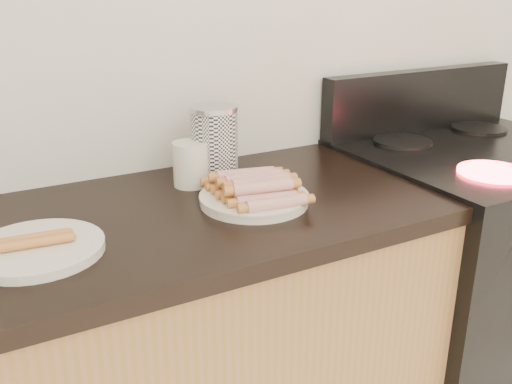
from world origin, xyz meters
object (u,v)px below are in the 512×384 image
stove (465,283)px  canister (214,143)px  side_plate (37,249)px  main_plate (254,200)px  mug (191,164)px

stove → canister: 0.99m
stove → side_plate: size_ratio=3.61×
stove → main_plate: main_plate is taller
side_plate → main_plate: bearing=3.0°
side_plate → mug: mug is taller
stove → canister: canister is taller
main_plate → side_plate: 0.48m
canister → mug: (-0.07, -0.02, -0.04)m
stove → canister: bearing=167.6°
stove → main_plate: bearing=-178.0°
stove → canister: (-0.81, 0.18, 0.54)m
side_plate → mug: 0.46m
stove → main_plate: (-0.81, -0.03, 0.45)m
stove → side_plate: side_plate is taller
side_plate → canister: bearing=25.7°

